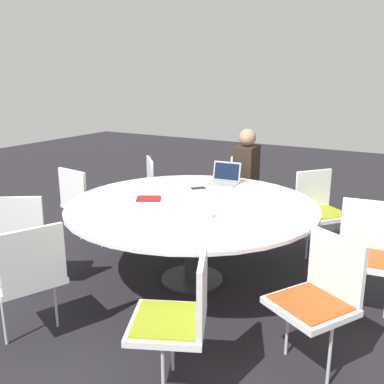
# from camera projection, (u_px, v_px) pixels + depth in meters

# --- Properties ---
(ground_plane) EXTENTS (16.00, 16.00, 0.00)m
(ground_plane) POSITION_uv_depth(u_px,v_px,m) (192.00, 280.00, 3.91)
(ground_plane) COLOR black
(conference_table) EXTENTS (2.18, 2.18, 0.73)m
(conference_table) POSITION_uv_depth(u_px,v_px,m) (192.00, 211.00, 3.74)
(conference_table) COLOR #333333
(conference_table) RESTS_ON ground_plane
(chair_0) EXTENTS (0.47, 0.45, 0.87)m
(chair_0) POSITION_uv_depth(u_px,v_px,m) (247.00, 183.00, 5.31)
(chair_0) COLOR white
(chair_0) RESTS_ON ground_plane
(chair_1) EXTENTS (0.61, 0.61, 0.87)m
(chair_1) POSITION_uv_depth(u_px,v_px,m) (161.00, 187.00, 5.11)
(chair_1) COLOR white
(chair_1) RESTS_ON ground_plane
(chair_2) EXTENTS (0.48, 0.50, 0.87)m
(chair_2) POSITION_uv_depth(u_px,v_px,m) (83.00, 199.00, 4.58)
(chair_2) COLOR white
(chair_2) RESTS_ON ground_plane
(chair_3) EXTENTS (0.59, 0.60, 0.87)m
(chair_3) POSITION_uv_depth(u_px,v_px,m) (24.00, 232.00, 3.62)
(chair_3) COLOR white
(chair_3) RESTS_ON ground_plane
(chair_4) EXTENTS (0.57, 0.56, 0.87)m
(chair_4) POSITION_uv_depth(u_px,v_px,m) (29.00, 272.00, 2.89)
(chair_4) COLOR white
(chair_4) RESTS_ON ground_plane
(chair_5) EXTENTS (0.57, 0.56, 0.87)m
(chair_5) POSITION_uv_depth(u_px,v_px,m) (179.00, 312.00, 2.39)
(chair_5) COLOR white
(chair_5) RESTS_ON ground_plane
(chair_6) EXTENTS (0.58, 0.59, 0.87)m
(chair_6) POSITION_uv_depth(u_px,v_px,m) (319.00, 293.00, 2.61)
(chair_6) COLOR white
(chair_6) RESTS_ON ground_plane
(chair_7) EXTENTS (0.47, 0.49, 0.87)m
(chair_7) POSITION_uv_depth(u_px,v_px,m) (366.00, 248.00, 3.29)
(chair_7) COLOR white
(chair_7) RESTS_ON ground_plane
(chair_8) EXTENTS (0.61, 0.60, 0.87)m
(chair_8) POSITION_uv_depth(u_px,v_px,m) (320.00, 206.00, 4.35)
(chair_8) COLOR white
(chair_8) RESTS_ON ground_plane
(person_0) EXTENTS (0.38, 0.28, 1.22)m
(person_0) POSITION_uv_depth(u_px,v_px,m) (248.00, 172.00, 5.02)
(person_0) COLOR #2D2319
(person_0) RESTS_ON ground_plane
(laptop) EXTENTS (0.27, 0.31, 0.21)m
(laptop) POSITION_uv_depth(u_px,v_px,m) (225.00, 178.00, 4.39)
(laptop) COLOR #99999E
(laptop) RESTS_ON conference_table
(spiral_notebook) EXTENTS (0.24, 0.26, 0.02)m
(spiral_notebook) POSITION_uv_depth(u_px,v_px,m) (149.00, 199.00, 3.82)
(spiral_notebook) COLOR maroon
(spiral_notebook) RESTS_ON conference_table
(coffee_cup) EXTENTS (0.08, 0.08, 0.09)m
(coffee_cup) POSITION_uv_depth(u_px,v_px,m) (207.00, 213.00, 3.31)
(coffee_cup) COLOR white
(coffee_cup) RESTS_ON conference_table
(cell_phone) EXTENTS (0.15, 0.15, 0.01)m
(cell_phone) POSITION_uv_depth(u_px,v_px,m) (198.00, 188.00, 4.20)
(cell_phone) COLOR black
(cell_phone) RESTS_ON conference_table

